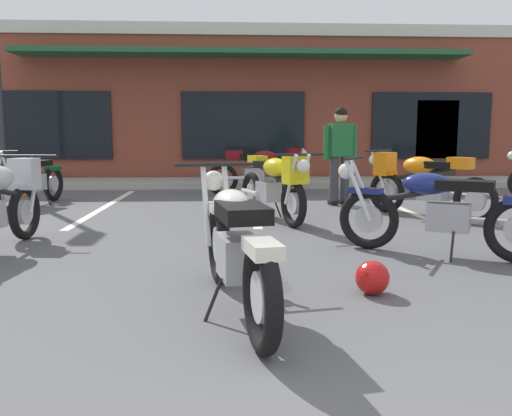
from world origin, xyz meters
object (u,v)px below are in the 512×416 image
motorcycle_silver_naked (438,210)px  motorcycle_green_cafe_racer (263,169)px  motorcycle_foreground_classic (236,245)px  traffic_cone (14,184)px  motorcycle_red_sportbike (31,179)px  motorcycle_black_cruiser (274,184)px  helmet_on_pavement (372,278)px  person_in_shorts_foreground (340,150)px  motorcycle_blue_standard (422,181)px

motorcycle_silver_naked → motorcycle_green_cafe_racer: 5.80m
motorcycle_foreground_classic → traffic_cone: (-4.24, 6.97, -0.20)m
motorcycle_red_sportbike → motorcycle_silver_naked: size_ratio=1.12×
motorcycle_foreground_classic → motorcycle_black_cruiser: bearing=81.2°
motorcycle_green_cafe_racer → motorcycle_black_cruiser: bearing=-91.0°
motorcycle_black_cruiser → helmet_on_pavement: motorcycle_black_cruiser is taller
motorcycle_green_cafe_racer → traffic_cone: 4.90m
motorcycle_black_cruiser → person_in_shorts_foreground: 2.12m
motorcycle_foreground_classic → motorcycle_blue_standard: (2.79, 4.07, 0.07)m
traffic_cone → helmet_on_pavement: bearing=-51.6°
motorcycle_black_cruiser → motorcycle_green_cafe_racer: (0.06, 3.39, 0.00)m
motorcycle_silver_naked → motorcycle_black_cruiser: bearing=122.9°
motorcycle_black_cruiser → motorcycle_blue_standard: 2.22m
motorcycle_foreground_classic → motorcycle_silver_naked: bearing=37.6°
motorcycle_blue_standard → person_in_shorts_foreground: 1.72m
motorcycle_silver_naked → helmet_on_pavement: motorcycle_silver_naked is taller
motorcycle_foreground_classic → motorcycle_red_sportbike: size_ratio=1.00×
motorcycle_black_cruiser → motorcycle_silver_naked: (1.45, -2.24, -0.07)m
motorcycle_green_cafe_racer → traffic_cone: (-4.88, -0.22, -0.27)m
motorcycle_black_cruiser → motorcycle_green_cafe_racer: same height
motorcycle_black_cruiser → motorcycle_silver_naked: bearing=-57.1°
motorcycle_foreground_classic → motorcycle_black_cruiser: (0.59, 3.81, 0.07)m
motorcycle_foreground_classic → helmet_on_pavement: bearing=16.7°
motorcycle_foreground_classic → motorcycle_red_sportbike: 6.50m
motorcycle_red_sportbike → helmet_on_pavement: bearing=-49.8°
helmet_on_pavement → traffic_cone: size_ratio=0.49×
helmet_on_pavement → motorcycle_blue_standard: bearing=65.0°
motorcycle_red_sportbike → helmet_on_pavement: (4.43, -5.23, -0.33)m
motorcycle_blue_standard → motorcycle_green_cafe_racer: size_ratio=0.85×
person_in_shorts_foreground → motorcycle_blue_standard: bearing=-56.1°
motorcycle_foreground_classic → motorcycle_blue_standard: 4.93m
motorcycle_silver_naked → traffic_cone: size_ratio=3.55×
motorcycle_foreground_classic → person_in_shorts_foreground: size_ratio=1.25×
person_in_shorts_foreground → traffic_cone: 6.32m
motorcycle_green_cafe_racer → motorcycle_foreground_classic: bearing=-95.1°
motorcycle_foreground_classic → motorcycle_green_cafe_racer: 7.23m
motorcycle_silver_naked → motorcycle_blue_standard: bearing=73.2°
motorcycle_blue_standard → person_in_shorts_foreground: bearing=123.9°
motorcycle_red_sportbike → traffic_cone: bearing=120.7°
motorcycle_foreground_classic → motorcycle_black_cruiser: size_ratio=1.03×
motorcycle_blue_standard → motorcycle_foreground_classic: bearing=-124.4°
motorcycle_green_cafe_racer → person_in_shorts_foreground: 2.17m
motorcycle_green_cafe_racer → helmet_on_pavement: (0.39, -6.89, -0.40)m
motorcycle_silver_naked → motorcycle_green_cafe_racer: size_ratio=0.90×
traffic_cone → motorcycle_foreground_classic: bearing=-58.7°
traffic_cone → motorcycle_blue_standard: bearing=-22.5°
motorcycle_green_cafe_racer → traffic_cone: bearing=-177.4°
motorcycle_black_cruiser → motorcycle_blue_standard: (2.20, 0.26, 0.00)m
traffic_cone → person_in_shorts_foreground: bearing=-14.0°
motorcycle_red_sportbike → motorcycle_blue_standard: bearing=-13.4°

